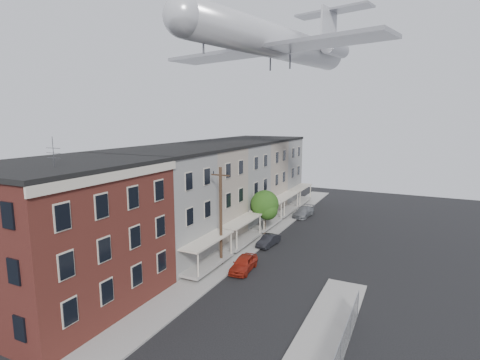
# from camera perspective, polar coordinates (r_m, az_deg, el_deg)

# --- Properties ---
(sidewalk_left) EXTENTS (3.00, 62.00, 0.12)m
(sidewalk_left) POSITION_cam_1_polar(r_m,az_deg,el_deg) (40.01, 1.42, -9.82)
(sidewalk_left) COLOR gray
(sidewalk_left) RESTS_ON ground
(curb_left) EXTENTS (0.15, 62.00, 0.14)m
(curb_left) POSITION_cam_1_polar(r_m,az_deg,el_deg) (39.46, 3.37, -10.09)
(curb_left) COLOR gray
(curb_left) RESTS_ON ground
(corner_building) EXTENTS (10.31, 12.30, 12.15)m
(corner_building) POSITION_cam_1_polar(r_m,az_deg,el_deg) (29.20, -25.02, -7.55)
(corner_building) COLOR black
(corner_building) RESTS_ON ground
(row_house_a) EXTENTS (11.98, 7.00, 10.30)m
(row_house_a) POSITION_cam_1_polar(r_m,az_deg,el_deg) (35.69, -13.14, -3.97)
(row_house_a) COLOR slate
(row_house_a) RESTS_ON ground
(row_house_b) EXTENTS (11.98, 7.00, 10.30)m
(row_house_b) POSITION_cam_1_polar(r_m,az_deg,el_deg) (41.23, -7.06, -2.00)
(row_house_b) COLOR gray
(row_house_b) RESTS_ON ground
(row_house_c) EXTENTS (11.98, 7.00, 10.30)m
(row_house_c) POSITION_cam_1_polar(r_m,az_deg,el_deg) (47.16, -2.47, -0.49)
(row_house_c) COLOR slate
(row_house_c) RESTS_ON ground
(row_house_d) EXTENTS (11.98, 7.00, 10.30)m
(row_house_d) POSITION_cam_1_polar(r_m,az_deg,el_deg) (53.36, 1.08, 0.67)
(row_house_d) COLOR gray
(row_house_d) RESTS_ON ground
(row_house_e) EXTENTS (11.98, 7.00, 10.30)m
(row_house_e) POSITION_cam_1_polar(r_m,az_deg,el_deg) (59.73, 3.87, 1.59)
(row_house_e) COLOR slate
(row_house_e) RESTS_ON ground
(utility_pole) EXTENTS (1.80, 0.26, 9.00)m
(utility_pole) POSITION_cam_1_polar(r_m,az_deg,el_deg) (33.55, -2.94, -5.38)
(utility_pole) COLOR black
(utility_pole) RESTS_ON ground
(street_tree) EXTENTS (3.22, 3.20, 5.20)m
(street_tree) POSITION_cam_1_polar(r_m,az_deg,el_deg) (42.44, 3.90, -3.94)
(street_tree) COLOR black
(street_tree) RESTS_ON ground
(car_near) EXTENTS (1.88, 4.06, 1.35)m
(car_near) POSITION_cam_1_polar(r_m,az_deg,el_deg) (33.51, 0.55, -12.60)
(car_near) COLOR maroon
(car_near) RESTS_ON ground
(car_mid) EXTENTS (1.59, 3.62, 1.16)m
(car_mid) POSITION_cam_1_polar(r_m,az_deg,el_deg) (39.74, 4.37, -9.19)
(car_mid) COLOR black
(car_mid) RESTS_ON ground
(car_far) EXTENTS (2.26, 4.71, 1.32)m
(car_far) POSITION_cam_1_polar(r_m,az_deg,el_deg) (51.63, 9.67, -4.82)
(car_far) COLOR slate
(car_far) RESTS_ON ground
(airplane) EXTENTS (25.83, 29.53, 8.50)m
(airplane) POSITION_cam_1_polar(r_m,az_deg,el_deg) (42.67, 5.85, 20.17)
(airplane) COLOR #BBBBC0
(airplane) RESTS_ON ground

